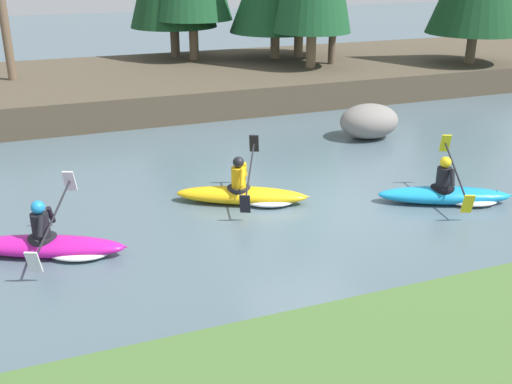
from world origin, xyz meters
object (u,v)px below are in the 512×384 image
(kayaker_lead, at_px, (450,194))
(boulder_midstream, at_px, (369,121))
(kayaker_middle, at_px, (247,194))
(kayaker_trailing, at_px, (53,245))

(kayaker_lead, bearing_deg, boulder_midstream, 102.04)
(kayaker_lead, distance_m, kayaker_middle, 4.18)
(kayaker_trailing, bearing_deg, kayaker_middle, 37.48)
(kayaker_trailing, relative_size, boulder_midstream, 1.61)
(kayaker_trailing, xyz_separation_m, boulder_midstream, (8.67, 4.21, 0.28))
(kayaker_middle, distance_m, kayaker_trailing, 4.00)
(kayaker_middle, bearing_deg, boulder_midstream, 59.89)
(kayaker_lead, bearing_deg, kayaker_middle, -178.19)
(kayaker_trailing, height_order, boulder_midstream, kayaker_trailing)
(kayaker_lead, distance_m, boulder_midstream, 4.81)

